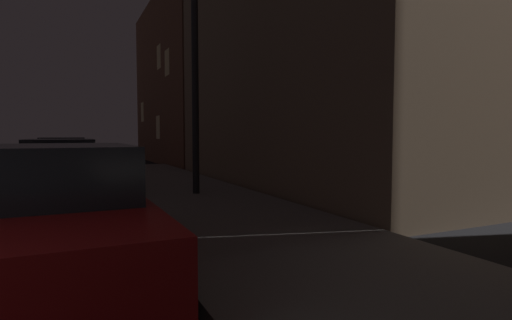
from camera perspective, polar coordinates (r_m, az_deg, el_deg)
car_red at (r=4.73m, az=-27.12°, el=-6.99°), size 2.08×4.45×1.43m
car_silver at (r=10.95m, az=-25.93°, el=-1.09°), size 1.96×4.19×1.43m
car_white at (r=17.36m, az=-25.60°, el=0.52°), size 2.06×4.25×1.43m
street_lamp at (r=9.93m, az=-8.67°, el=18.48°), size 0.44×0.44×6.04m
building_mid at (r=14.01m, az=15.84°, el=20.81°), size 8.87×11.45×11.42m
building_far at (r=23.77m, az=-4.06°, el=10.60°), size 8.38×11.79×8.87m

